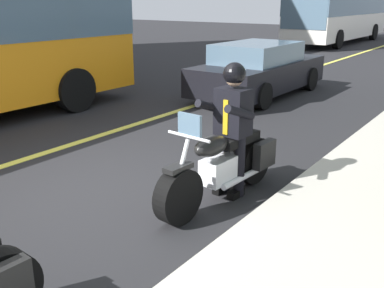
{
  "coord_description": "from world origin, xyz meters",
  "views": [
    {
      "loc": [
        3.67,
        4.12,
        2.46
      ],
      "look_at": [
        -0.51,
        1.05,
        0.75
      ],
      "focal_mm": 41.0,
      "sensor_mm": 36.0,
      "label": 1
    }
  ],
  "objects_px": {
    "motorcycle_main": "(223,166)",
    "bus_near": "(341,10)",
    "car_silver": "(259,70)",
    "rider_main": "(232,118)"
  },
  "relations": [
    {
      "from": "motorcycle_main",
      "to": "rider_main",
      "type": "bearing_deg",
      "value": 177.06
    },
    {
      "from": "motorcycle_main",
      "to": "car_silver",
      "type": "relative_size",
      "value": 0.48
    },
    {
      "from": "bus_near",
      "to": "motorcycle_main",
      "type": "bearing_deg",
      "value": 15.19
    },
    {
      "from": "motorcycle_main",
      "to": "bus_near",
      "type": "height_order",
      "value": "bus_near"
    },
    {
      "from": "motorcycle_main",
      "to": "car_silver",
      "type": "bearing_deg",
      "value": -155.92
    },
    {
      "from": "rider_main",
      "to": "car_silver",
      "type": "xyz_separation_m",
      "value": [
        -5.88,
        -2.72,
        -0.35
      ]
    },
    {
      "from": "motorcycle_main",
      "to": "rider_main",
      "type": "height_order",
      "value": "rider_main"
    },
    {
      "from": "motorcycle_main",
      "to": "bus_near",
      "type": "bearing_deg",
      "value": -164.81
    },
    {
      "from": "motorcycle_main",
      "to": "car_silver",
      "type": "xyz_separation_m",
      "value": [
        -6.07,
        -2.71,
        0.24
      ]
    },
    {
      "from": "rider_main",
      "to": "bus_near",
      "type": "height_order",
      "value": "bus_near"
    }
  ]
}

